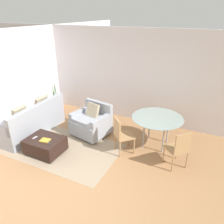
# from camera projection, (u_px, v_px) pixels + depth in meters

# --- Properties ---
(ground_plane) EXTENTS (20.00, 20.00, 0.00)m
(ground_plane) POSITION_uv_depth(u_px,v_px,m) (66.00, 183.00, 4.38)
(ground_plane) COLOR #A3754C
(wall_back) EXTENTS (12.00, 0.06, 2.75)m
(wall_back) POSITION_uv_depth(u_px,v_px,m) (130.00, 76.00, 6.53)
(wall_back) COLOR white
(wall_back) RESTS_ON ground_plane
(wall_left) EXTENTS (0.06, 12.00, 2.75)m
(wall_left) POSITION_uv_depth(u_px,v_px,m) (15.00, 80.00, 6.11)
(wall_left) COLOR white
(wall_left) RESTS_ON ground_plane
(area_rug) EXTENTS (2.76, 1.71, 0.01)m
(area_rug) POSITION_uv_depth(u_px,v_px,m) (63.00, 148.00, 5.49)
(area_rug) COLOR gray
(area_rug) RESTS_ON ground_plane
(couch) EXTENTS (0.95, 2.00, 0.92)m
(couch) POSITION_uv_depth(u_px,v_px,m) (30.00, 122.00, 6.13)
(couch) COLOR #999EA8
(couch) RESTS_ON ground_plane
(armchair) EXTENTS (1.04, 1.00, 0.89)m
(armchair) POSITION_uv_depth(u_px,v_px,m) (92.00, 122.00, 5.99)
(armchair) COLOR #999EA8
(armchair) RESTS_ON ground_plane
(ottoman) EXTENTS (0.85, 0.68, 0.38)m
(ottoman) POSITION_uv_depth(u_px,v_px,m) (45.00, 145.00, 5.26)
(ottoman) COLOR black
(ottoman) RESTS_ON ground_plane
(book_stack) EXTENTS (0.25, 0.21, 0.02)m
(book_stack) POSITION_uv_depth(u_px,v_px,m) (45.00, 140.00, 5.10)
(book_stack) COLOR gold
(book_stack) RESTS_ON ottoman
(tv_remote_primary) EXTENTS (0.06, 0.14, 0.01)m
(tv_remote_primary) POSITION_uv_depth(u_px,v_px,m) (35.00, 138.00, 5.23)
(tv_remote_primary) COLOR #B7B7BC
(tv_remote_primary) RESTS_ON ottoman
(tv_remote_secondary) EXTENTS (0.13, 0.16, 0.01)m
(tv_remote_secondary) POSITION_uv_depth(u_px,v_px,m) (49.00, 142.00, 5.05)
(tv_remote_secondary) COLOR #333338
(tv_remote_secondary) RESTS_ON ottoman
(potted_plant) EXTENTS (0.34, 0.34, 1.22)m
(potted_plant) POSITION_uv_depth(u_px,v_px,m) (56.00, 105.00, 7.38)
(potted_plant) COLOR brown
(potted_plant) RESTS_ON ground_plane
(dining_table) EXTENTS (1.26, 1.26, 0.78)m
(dining_table) POSITION_uv_depth(u_px,v_px,m) (157.00, 120.00, 5.35)
(dining_table) COLOR #8C9E99
(dining_table) RESTS_ON ground_plane
(dining_chair_near_left) EXTENTS (0.59, 0.59, 0.90)m
(dining_chair_near_left) POSITION_uv_depth(u_px,v_px,m) (121.00, 133.00, 5.15)
(dining_chair_near_left) COLOR tan
(dining_chair_near_left) RESTS_ON ground_plane
(dining_chair_near_right) EXTENTS (0.59, 0.59, 0.90)m
(dining_chair_near_right) POSITION_uv_depth(u_px,v_px,m) (179.00, 147.00, 4.62)
(dining_chair_near_right) COLOR tan
(dining_chair_near_right) RESTS_ON ground_plane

